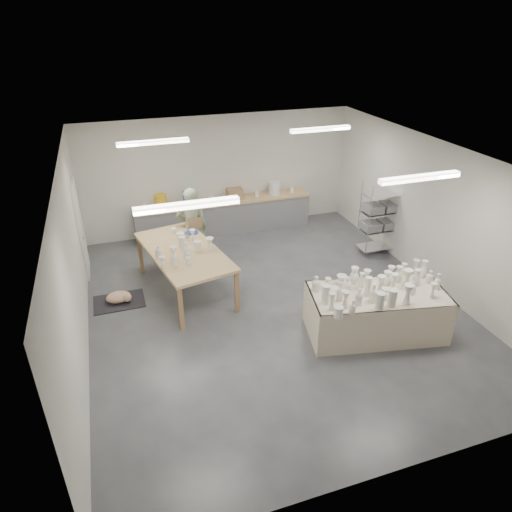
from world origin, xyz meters
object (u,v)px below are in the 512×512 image
object	(u,v)px
work_table	(185,249)
red_stool	(192,250)
potter	(192,228)
drying_table	(376,311)

from	to	relation	value
work_table	red_stool	bearing A→B (deg)	62.92
work_table	potter	world-z (taller)	potter
red_stool	potter	bearing A→B (deg)	-90.00
drying_table	potter	size ratio (longest dim) A/B	1.37
drying_table	potter	world-z (taller)	potter
drying_table	red_stool	xyz separation A→B (m)	(-2.59, 3.78, -0.20)
red_stool	drying_table	bearing A→B (deg)	-55.64
work_table	drying_table	bearing A→B (deg)	-52.30
work_table	potter	size ratio (longest dim) A/B	1.46
work_table	potter	xyz separation A→B (m)	(0.35, 0.96, 0.00)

